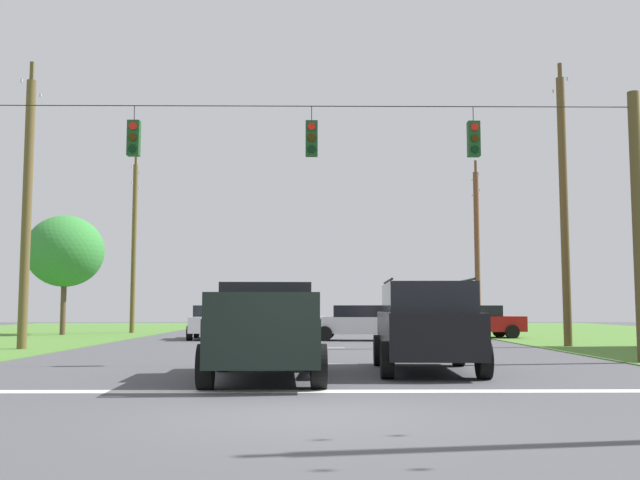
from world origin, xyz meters
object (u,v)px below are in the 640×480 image
utility_pole_mid_right (564,206)px  utility_pole_mid_left (27,209)px  pickup_truck (265,331)px  distant_car_far_parked (476,321)px  distant_car_oncoming (359,322)px  utility_pole_far_left (134,242)px  overhead_signal_span (303,211)px  suv_black (426,324)px  utility_pole_far_right (477,247)px  distant_car_crossing_white (213,322)px  tree_roadside_right (65,251)px

utility_pole_mid_right → utility_pole_mid_left: size_ratio=1.05×
pickup_truck → distant_car_far_parked: pickup_truck is taller
distant_car_oncoming → utility_pole_mid_left: 14.29m
utility_pole_far_left → distant_car_oncoming: bearing=-35.6°
pickup_truck → utility_pole_mid_left: bearing=131.6°
overhead_signal_span → suv_black: overhead_signal_span is taller
utility_pole_far_right → utility_pole_far_left: 19.19m
utility_pole_far_right → distant_car_far_parked: bearing=-104.0°
suv_black → utility_pole_far_left: 27.33m
overhead_signal_span → utility_pole_mid_left: utility_pole_mid_left is taller
distant_car_crossing_white → utility_pole_mid_right: size_ratio=0.41×
distant_car_far_parked → tree_roadside_right: 21.01m
pickup_truck → utility_pole_far_right: bearing=68.2°
distant_car_far_parked → suv_black: bearing=-106.1°
pickup_truck → suv_black: (3.52, 1.48, 0.09)m
distant_car_crossing_white → utility_pole_far_left: bearing=127.4°
utility_pole_far_left → suv_black: bearing=-62.4°
pickup_truck → utility_pole_far_left: utility_pole_far_left is taller
utility_pole_mid_left → suv_black: bearing=-34.6°
pickup_truck → utility_pole_far_right: 27.64m
distant_car_oncoming → tree_roadside_right: tree_roadside_right is taller
utility_pole_mid_right → utility_pole_mid_left: (-19.21, -1.49, -0.33)m
utility_pole_far_right → tree_roadside_right: size_ratio=1.57×
suv_black → utility_pole_mid_left: size_ratio=0.48×
distant_car_oncoming → distant_car_crossing_white: bearing=167.4°
distant_car_oncoming → utility_pole_mid_right: 10.01m
suv_black → distant_car_oncoming: 15.38m
distant_car_crossing_white → tree_roadside_right: tree_roadside_right is taller
overhead_signal_span → utility_pole_mid_left: bearing=148.1°
overhead_signal_span → utility_pole_far_right: bearing=66.0°
suv_black → utility_pole_far_left: (-12.52, 23.96, 4.01)m
distant_car_far_parked → utility_pole_far_left: bearing=159.6°
utility_pole_far_left → tree_roadside_right: bearing=-134.5°
utility_pole_far_right → utility_pole_far_left: utility_pole_far_left is taller
utility_pole_mid_right → utility_pole_mid_left: bearing=-175.6°
distant_car_far_parked → tree_roadside_right: size_ratio=0.72×
distant_car_crossing_white → utility_pole_mid_right: bearing=-26.0°
utility_pole_mid_left → utility_pole_far_left: utility_pole_far_left is taller
distant_car_oncoming → utility_pole_far_left: utility_pole_far_left is taller
overhead_signal_span → utility_pole_mid_right: size_ratio=1.71×
overhead_signal_span → distant_car_oncoming: overhead_signal_span is taller
distant_car_oncoming → overhead_signal_span: bearing=-100.1°
suv_black → distant_car_crossing_white: suv_black is taller
pickup_truck → utility_pole_mid_left: utility_pole_mid_left is taller
tree_roadside_right → distant_car_far_parked: bearing=-10.1°
suv_black → tree_roadside_right: size_ratio=0.79×
utility_pole_far_right → utility_pole_mid_left: bearing=-141.3°
distant_car_far_parked → distant_car_crossing_white: bearing=-177.2°
pickup_truck → distant_car_crossing_white: bearing=101.0°
distant_car_far_parked → utility_pole_far_right: (1.63, 6.51, 4.01)m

